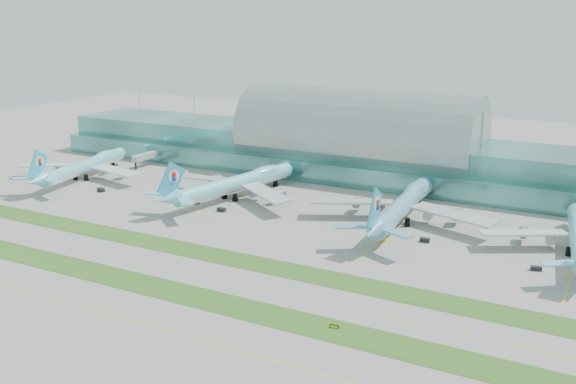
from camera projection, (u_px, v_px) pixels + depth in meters
The scene contains 19 objects.
ground at pixel (210, 257), 213.73m from camera, with size 700.00×700.00×0.00m, color gray.
terminal at pixel (358, 147), 319.37m from camera, with size 340.00×69.10×36.00m.
grass_strip_near at pixel (156, 287), 189.92m from camera, with size 420.00×12.00×0.08m, color #2D591E.
grass_strip_far at pixel (214, 255), 215.42m from camera, with size 420.00×12.00×0.08m, color #2D591E.
taxiline_a at pixel (108, 314), 172.94m from camera, with size 420.00×0.35×0.01m, color yellow.
taxiline_b at pixel (185, 271), 201.83m from camera, with size 420.00×0.35×0.01m, color yellow.
taxiline_c at pixel (239, 241), 229.03m from camera, with size 420.00×0.35×0.01m, color yellow.
taxiline_d at pixel (270, 224), 247.72m from camera, with size 420.00×0.35×0.01m, color yellow.
airliner_a at pixel (85, 165), 314.65m from camera, with size 66.76×76.63×21.18m.
airliner_b at pixel (237, 182), 280.86m from camera, with size 71.03×81.79×22.71m.
airliner_c at pixel (403, 204), 248.12m from camera, with size 73.94×84.04×23.13m.
gse_a at pixel (61, 177), 314.58m from camera, with size 3.29×1.83×1.49m, color #CAC10B.
gse_b at pixel (101, 190), 292.20m from camera, with size 3.62×1.94×1.64m, color black.
gse_c at pixel (196, 202), 273.71m from camera, with size 3.15×1.87×1.37m, color black.
gse_d at pixel (221, 210), 262.90m from camera, with size 3.59×1.89×1.51m, color black.
gse_e at pixel (381, 239), 228.70m from camera, with size 3.88×1.87×1.37m, color #D39E0C.
gse_f at pixel (425, 240), 227.53m from camera, with size 3.48×1.76×1.49m, color black.
gse_g at pixel (536, 268), 202.31m from camera, with size 3.41×1.64×1.40m, color black.
taxiway_sign_east at pixel (334, 326), 165.03m from camera, with size 2.44×0.65×1.03m.
Camera 1 is at (117.14, -164.32, 78.10)m, focal length 40.00 mm.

